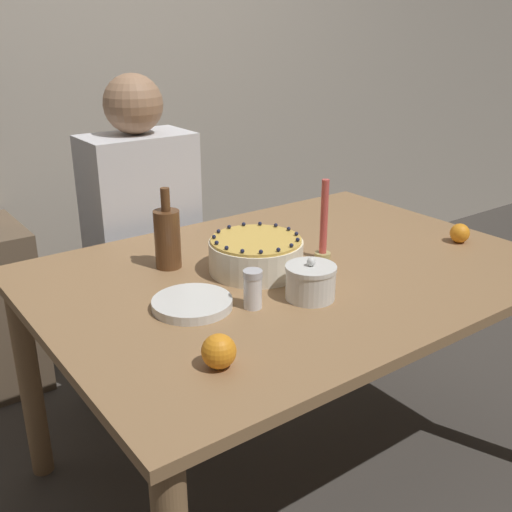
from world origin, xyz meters
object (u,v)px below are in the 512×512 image
at_px(candle, 324,228).
at_px(bottle, 167,237).
at_px(sugar_shaker, 253,289).
at_px(person_man_blue_shirt, 145,261).
at_px(cake, 256,255).
at_px(sugar_bowl, 311,282).

xyz_separation_m(candle, bottle, (-0.42, 0.22, -0.01)).
height_order(sugar_shaker, person_man_blue_shirt, person_man_blue_shirt).
height_order(cake, bottle, bottle).
xyz_separation_m(sugar_bowl, person_man_blue_shirt, (-0.04, 0.93, -0.23)).
height_order(candle, bottle, candle).
bearing_deg(candle, person_man_blue_shirt, 109.99).
bearing_deg(candle, cake, 169.72).
relative_size(sugar_shaker, person_man_blue_shirt, 0.08).
distance_m(sugar_shaker, candle, 0.41).
height_order(sugar_bowl, candle, candle).
relative_size(sugar_bowl, person_man_blue_shirt, 0.11).
bearing_deg(sugar_bowl, bottle, 115.60).
bearing_deg(bottle, sugar_bowl, -64.40).
distance_m(bottle, person_man_blue_shirt, 0.60).
bearing_deg(person_man_blue_shirt, sugar_bowl, 92.66).
relative_size(sugar_shaker, candle, 0.41).
distance_m(cake, sugar_bowl, 0.24).
xyz_separation_m(cake, candle, (0.23, -0.04, 0.05)).
bearing_deg(person_man_blue_shirt, bottle, 72.87).
bearing_deg(person_man_blue_shirt, cake, 93.13).
distance_m(cake, sugar_shaker, 0.25).
height_order(cake, sugar_shaker, cake).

